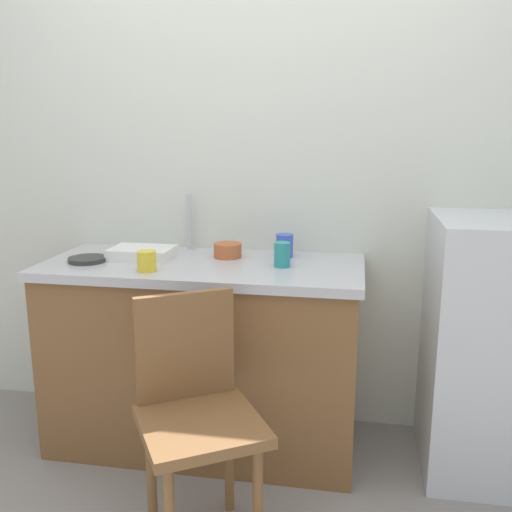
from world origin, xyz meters
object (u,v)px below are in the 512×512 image
at_px(refrigerator, 503,348).
at_px(chair, 196,410).
at_px(terracotta_bowl, 228,250).
at_px(cup_blue, 285,246).
at_px(cup_yellow, 147,261).
at_px(cup_teal, 282,255).
at_px(hotplate, 87,259).
at_px(dish_tray, 142,253).

height_order(refrigerator, chair, refrigerator).
relative_size(chair, terracotta_bowl, 6.93).
xyz_separation_m(chair, cup_blue, (0.20, 0.80, 0.43)).
xyz_separation_m(terracotta_bowl, cup_yellow, (-0.28, -0.31, 0.01)).
distance_m(chair, cup_teal, 0.78).
distance_m(chair, hotplate, 0.94).
distance_m(refrigerator, hotplate, 1.84).
bearing_deg(hotplate, cup_yellow, -19.23).
xyz_separation_m(chair, terracotta_bowl, (-0.05, 0.75, 0.41)).
distance_m(refrigerator, terracotta_bowl, 1.26).
distance_m(refrigerator, cup_blue, 1.03).
relative_size(chair, cup_blue, 8.37).
relative_size(dish_tray, terracotta_bowl, 2.18).
bearing_deg(dish_tray, hotplate, -154.11).
bearing_deg(cup_blue, dish_tray, -167.35).
distance_m(terracotta_bowl, cup_blue, 0.26).
relative_size(chair, hotplate, 5.24).
xyz_separation_m(cup_teal, cup_blue, (-0.01, 0.19, -0.00)).
height_order(chair, dish_tray, dish_tray).
bearing_deg(cup_teal, cup_yellow, -162.22).
distance_m(dish_tray, cup_teal, 0.66).
distance_m(terracotta_bowl, cup_yellow, 0.41).
bearing_deg(terracotta_bowl, cup_teal, -26.23).
xyz_separation_m(refrigerator, terracotta_bowl, (-1.21, 0.10, 0.35)).
bearing_deg(refrigerator, chair, -150.73).
relative_size(dish_tray, cup_blue, 2.63).
distance_m(hotplate, cup_blue, 0.89).
bearing_deg(cup_blue, refrigerator, -9.21).
xyz_separation_m(cup_yellow, cup_blue, (0.53, 0.36, 0.01)).
bearing_deg(cup_blue, chair, -104.25).
relative_size(cup_teal, cup_blue, 1.01).
relative_size(refrigerator, dish_tray, 3.94).
xyz_separation_m(dish_tray, hotplate, (-0.22, -0.11, -0.02)).
distance_m(dish_tray, terracotta_bowl, 0.39).
xyz_separation_m(chair, hotplate, (-0.65, 0.55, 0.38)).
bearing_deg(cup_yellow, refrigerator, 7.98).
bearing_deg(dish_tray, terracotta_bowl, 13.31).
bearing_deg(chair, refrigerator, -2.35).
bearing_deg(chair, cup_teal, 38.91).
height_order(chair, cup_teal, cup_teal).
xyz_separation_m(hotplate, cup_blue, (0.86, 0.25, 0.04)).
xyz_separation_m(terracotta_bowl, cup_teal, (0.27, -0.13, 0.02)).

